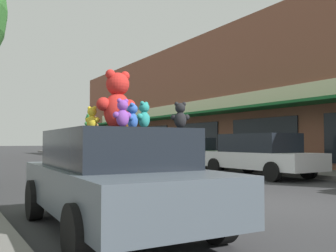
# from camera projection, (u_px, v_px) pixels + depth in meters

# --- Properties ---
(ground_plane) EXTENTS (260.00, 260.00, 0.00)m
(ground_plane) POSITION_uv_depth(u_px,v_px,m) (280.00, 204.00, 7.43)
(ground_plane) COLOR #333335
(storefront_row) EXTENTS (15.30, 38.35, 7.72)m
(storefront_row) POSITION_uv_depth(u_px,v_px,m) (276.00, 105.00, 26.33)
(storefront_row) COLOR brown
(storefront_row) RESTS_ON ground_plane
(plush_art_car) EXTENTS (2.07, 4.20, 1.41)m
(plush_art_car) POSITION_uv_depth(u_px,v_px,m) (114.00, 177.00, 5.27)
(plush_art_car) COLOR #4C5660
(plush_art_car) RESTS_ON ground_plane
(teddy_bear_giant) EXTENTS (0.62, 0.40, 0.84)m
(teddy_bear_giant) POSITION_uv_depth(u_px,v_px,m) (117.00, 101.00, 5.25)
(teddy_bear_giant) COLOR red
(teddy_bear_giant) RESTS_ON plush_art_car
(teddy_bear_teal) EXTENTS (0.24, 0.20, 0.33)m
(teddy_bear_teal) POSITION_uv_depth(u_px,v_px,m) (144.00, 115.00, 4.62)
(teddy_bear_teal) COLOR teal
(teddy_bear_teal) RESTS_ON plush_art_car
(teddy_bear_brown) EXTENTS (0.19, 0.13, 0.25)m
(teddy_bear_brown) POSITION_uv_depth(u_px,v_px,m) (93.00, 124.00, 6.13)
(teddy_bear_brown) COLOR olive
(teddy_bear_brown) RESTS_ON plush_art_car
(teddy_bear_black) EXTENTS (0.25, 0.19, 0.33)m
(teddy_bear_black) POSITION_uv_depth(u_px,v_px,m) (180.00, 115.00, 4.67)
(teddy_bear_black) COLOR black
(teddy_bear_black) RESTS_ON plush_art_car
(teddy_bear_purple) EXTENTS (0.24, 0.15, 0.32)m
(teddy_bear_purple) POSITION_uv_depth(u_px,v_px,m) (123.00, 113.00, 4.28)
(teddy_bear_purple) COLOR purple
(teddy_bear_purple) RESTS_ON plush_art_car
(teddy_bear_orange) EXTENTS (0.25, 0.16, 0.35)m
(teddy_bear_orange) POSITION_uv_depth(u_px,v_px,m) (128.00, 119.00, 5.46)
(teddy_bear_orange) COLOR orange
(teddy_bear_orange) RESTS_ON plush_art_car
(teddy_bear_blue) EXTENTS (0.23, 0.25, 0.35)m
(teddy_bear_blue) POSITION_uv_depth(u_px,v_px,m) (132.00, 116.00, 5.02)
(teddy_bear_blue) COLOR blue
(teddy_bear_blue) RESTS_ON plush_art_car
(teddy_bear_yellow) EXTENTS (0.20, 0.24, 0.33)m
(teddy_bear_yellow) POSITION_uv_depth(u_px,v_px,m) (92.00, 118.00, 5.22)
(teddy_bear_yellow) COLOR yellow
(teddy_bear_yellow) RESTS_ON plush_art_car
(teddy_bear_green) EXTENTS (0.18, 0.18, 0.27)m
(teddy_bear_green) POSITION_uv_depth(u_px,v_px,m) (89.00, 123.00, 5.82)
(teddy_bear_green) COLOR green
(teddy_bear_green) RESTS_ON plush_art_car
(teddy_bear_cream) EXTENTS (0.19, 0.14, 0.26)m
(teddy_bear_cream) POSITION_uv_depth(u_px,v_px,m) (124.00, 125.00, 6.52)
(teddy_bear_cream) COLOR beige
(teddy_bear_cream) RESTS_ON plush_art_car
(parked_car_far_center) EXTENTS (1.90, 4.63, 1.54)m
(parked_car_far_center) POSITION_uv_depth(u_px,v_px,m) (259.00, 154.00, 13.31)
(parked_car_far_center) COLOR silver
(parked_car_far_center) RESTS_ON ground_plane
(parked_car_far_right) EXTENTS (2.04, 4.36, 1.43)m
(parked_car_far_right) POSITION_uv_depth(u_px,v_px,m) (186.00, 153.00, 17.23)
(parked_car_far_right) COLOR #336B3D
(parked_car_far_right) RESTS_ON ground_plane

